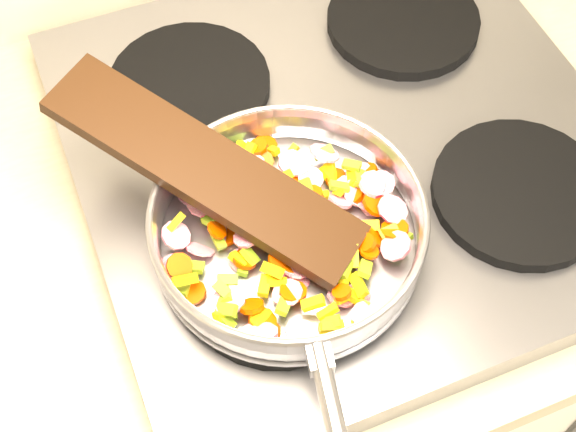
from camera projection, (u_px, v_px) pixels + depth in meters
name	position (u px, v px, depth m)	size (l,w,h in m)	color
cooktop	(346.00, 151.00, 0.92)	(0.60, 0.60, 0.04)	#939399
grate_fl	(277.00, 279.00, 0.80)	(0.19, 0.19, 0.02)	black
grate_fr	(520.00, 192.00, 0.86)	(0.19, 0.19, 0.02)	black
grate_bl	(189.00, 84.00, 0.94)	(0.19, 0.19, 0.02)	black
grate_br	(403.00, 21.00, 1.00)	(0.19, 0.19, 0.02)	black
saute_pan	(289.00, 228.00, 0.79)	(0.31, 0.48, 0.06)	#9E9EA5
vegetable_heap	(293.00, 228.00, 0.80)	(0.26, 0.26, 0.05)	#78A31B
wooden_spatula	(205.00, 169.00, 0.79)	(0.34, 0.08, 0.02)	black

